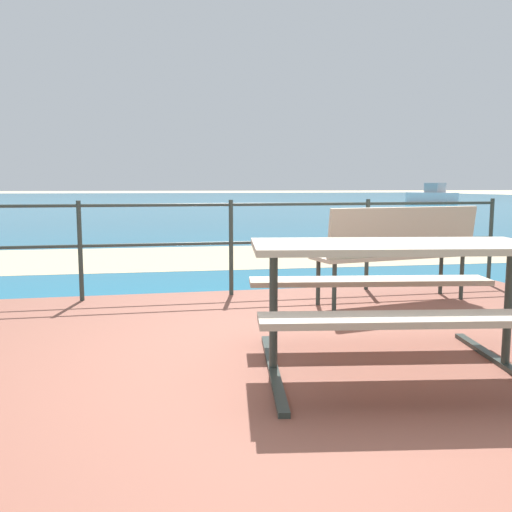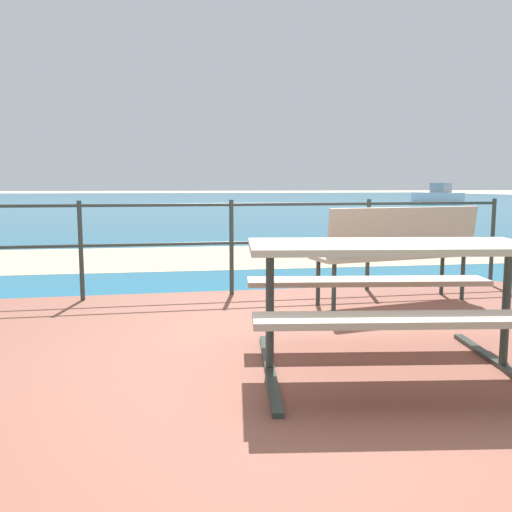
# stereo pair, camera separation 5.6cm
# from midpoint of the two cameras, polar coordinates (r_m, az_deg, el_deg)

# --- Properties ---
(ground_plane) EXTENTS (240.00, 240.00, 0.00)m
(ground_plane) POSITION_cam_midpoint_polar(r_m,az_deg,el_deg) (3.47, 3.25, -12.54)
(ground_plane) COLOR beige
(patio_paving) EXTENTS (6.40, 5.20, 0.06)m
(patio_paving) POSITION_cam_midpoint_polar(r_m,az_deg,el_deg) (3.46, 3.26, -12.07)
(patio_paving) COLOR brown
(patio_paving) RESTS_ON ground
(sea_water) EXTENTS (90.00, 90.00, 0.01)m
(sea_water) POSITION_cam_midpoint_polar(r_m,az_deg,el_deg) (43.18, -10.42, 5.61)
(sea_water) COLOR #196B8E
(sea_water) RESTS_ON ground
(beach_strip) EXTENTS (54.06, 4.57, 0.01)m
(beach_strip) POSITION_cam_midpoint_polar(r_m,az_deg,el_deg) (9.13, -6.13, -0.12)
(beach_strip) COLOR tan
(beach_strip) RESTS_ON ground
(picnic_table) EXTENTS (1.86, 1.61, 0.78)m
(picnic_table) POSITION_cam_midpoint_polar(r_m,az_deg,el_deg) (3.39, 13.50, -1.85)
(picnic_table) COLOR tan
(picnic_table) RESTS_ON patio_paving
(park_bench) EXTENTS (1.64, 0.70, 0.92)m
(park_bench) POSITION_cam_midpoint_polar(r_m,az_deg,el_deg) (5.34, 14.15, 1.03)
(park_bench) COLOR #BCAD93
(park_bench) RESTS_ON patio_paving
(railing_fence) EXTENTS (5.94, 0.04, 0.97)m
(railing_fence) POSITION_cam_midpoint_polar(r_m,az_deg,el_deg) (5.62, -2.88, 2.25)
(railing_fence) COLOR #2D3833
(railing_fence) RESTS_ON patio_paving
(boat_near) EXTENTS (2.50, 3.96, 1.33)m
(boat_near) POSITION_cam_midpoint_polar(r_m,az_deg,el_deg) (39.62, 17.54, 5.93)
(boat_near) COLOR silver
(boat_near) RESTS_ON sea_water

